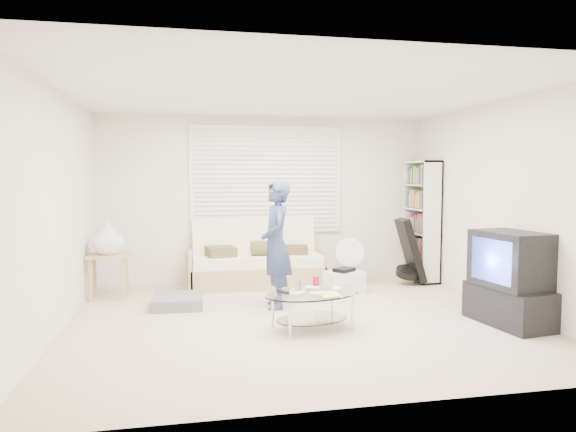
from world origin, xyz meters
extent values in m
plane|color=tan|center=(0.00, 0.00, 0.00)|extent=(5.00, 5.00, 0.00)
cube|color=silver|center=(0.00, 2.25, 1.25)|extent=(5.00, 0.02, 2.50)
cube|color=silver|center=(0.00, -2.25, 1.25)|extent=(5.00, 0.02, 2.50)
cube|color=silver|center=(-2.50, 0.00, 1.25)|extent=(0.02, 4.50, 2.50)
cube|color=silver|center=(2.50, 0.00, 1.25)|extent=(0.02, 4.50, 2.50)
cube|color=white|center=(0.00, 0.00, 2.50)|extent=(5.00, 4.50, 0.02)
cube|color=white|center=(0.00, 2.22, 1.55)|extent=(2.32, 0.06, 1.62)
cube|color=black|center=(0.00, 2.21, 1.55)|extent=(2.20, 0.01, 1.50)
cube|color=silver|center=(0.00, 2.18, 1.55)|extent=(2.16, 0.04, 1.50)
cube|color=silver|center=(0.00, 2.20, 1.55)|extent=(2.32, 0.08, 1.62)
cube|color=tan|center=(-0.21, 1.83, 0.15)|extent=(1.92, 0.77, 0.31)
cube|color=#F2E4CB|center=(-0.21, 1.81, 0.38)|extent=(1.84, 0.71, 0.15)
cube|color=#F2E4CB|center=(-0.21, 2.14, 0.67)|extent=(1.84, 0.21, 0.59)
cube|color=tan|center=(-1.17, 1.83, 0.27)|extent=(0.06, 0.77, 0.54)
cube|color=tan|center=(0.75, 1.83, 0.27)|extent=(0.06, 0.77, 0.54)
cube|color=brown|center=(-0.74, 1.78, 0.53)|extent=(0.45, 0.45, 0.13)
cylinder|color=brown|center=(-0.06, 1.75, 0.57)|extent=(0.48, 0.21, 0.21)
cube|color=#4B3725|center=(0.37, 1.81, 0.52)|extent=(0.40, 0.40, 0.12)
cube|color=slate|center=(-1.33, 0.81, 0.07)|extent=(0.62, 0.62, 0.14)
cube|color=tan|center=(-2.22, 1.46, 0.56)|extent=(0.51, 0.41, 0.04)
cube|color=tan|center=(-2.42, 1.30, 0.28)|extent=(0.04, 0.04, 0.55)
cube|color=tan|center=(-2.02, 1.30, 0.28)|extent=(0.04, 0.04, 0.55)
cube|color=tan|center=(-2.42, 1.61, 0.28)|extent=(0.04, 0.04, 0.55)
cube|color=tan|center=(-2.02, 1.61, 0.28)|extent=(0.04, 0.04, 0.55)
imported|color=white|center=(-2.22, 1.46, 0.80)|extent=(0.41, 0.41, 0.43)
cube|color=white|center=(2.33, 1.77, 0.92)|extent=(0.29, 0.77, 1.83)
cube|color=black|center=(2.03, 1.47, 0.51)|extent=(0.39, 0.35, 0.96)
cylinder|color=black|center=(1.99, 1.47, 0.18)|extent=(0.35, 0.36, 0.19)
cylinder|color=white|center=(1.13, 1.63, 0.02)|extent=(0.28, 0.28, 0.03)
cylinder|color=white|center=(1.13, 1.63, 0.20)|extent=(0.04, 0.04, 0.36)
cylinder|color=white|center=(1.13, 1.63, 0.49)|extent=(0.44, 0.25, 0.42)
cylinder|color=white|center=(1.13, 1.63, 0.49)|extent=(0.12, 0.10, 0.11)
cube|color=white|center=(0.90, 1.13, 0.15)|extent=(0.56, 0.44, 0.30)
cube|color=black|center=(0.90, 1.13, 0.32)|extent=(0.34, 0.33, 0.05)
cube|color=black|center=(2.20, -0.65, 0.21)|extent=(0.62, 0.99, 0.41)
cube|color=black|center=(2.20, -0.65, 0.71)|extent=(0.62, 0.84, 0.60)
cube|color=#5870F7|center=(1.95, -0.69, 0.71)|extent=(0.10, 0.59, 0.45)
ellipsoid|color=silver|center=(0.08, -0.41, 0.38)|extent=(1.18, 0.91, 0.02)
ellipsoid|color=silver|center=(0.08, -0.41, 0.11)|extent=(0.90, 0.69, 0.01)
cylinder|color=silver|center=(-0.22, -0.70, 0.18)|extent=(0.03, 0.03, 0.36)
cylinder|color=silver|center=(0.48, -0.52, 0.18)|extent=(0.03, 0.03, 0.36)
cylinder|color=silver|center=(-0.33, -0.30, 0.18)|extent=(0.03, 0.03, 0.36)
cylinder|color=silver|center=(0.37, -0.12, 0.18)|extent=(0.03, 0.03, 0.36)
cube|color=white|center=(-0.11, -0.54, 0.41)|extent=(0.17, 0.15, 0.04)
cube|color=white|center=(0.10, -0.31, 0.41)|extent=(0.16, 0.13, 0.04)
cube|color=white|center=(0.35, -0.39, 0.41)|extent=(0.13, 0.16, 0.04)
cube|color=white|center=(0.07, -0.59, 0.41)|extent=(0.17, 0.15, 0.04)
cylinder|color=silver|center=(-0.04, -0.26, 0.45)|extent=(0.06, 0.06, 0.11)
cylinder|color=red|center=(0.17, -0.19, 0.45)|extent=(0.06, 0.06, 0.12)
cube|color=black|center=(-0.23, -0.37, 0.40)|extent=(0.11, 0.17, 0.02)
cube|color=white|center=(0.21, -0.55, 0.39)|extent=(0.22, 0.30, 0.01)
cube|color=#CBDC67|center=(0.17, -0.58, 0.40)|extent=(0.27, 0.31, 0.01)
imported|color=#30526E|center=(-0.14, 0.56, 0.78)|extent=(0.39, 0.58, 1.55)
camera|label=1|loc=(-1.19, -5.53, 1.60)|focal=32.00mm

